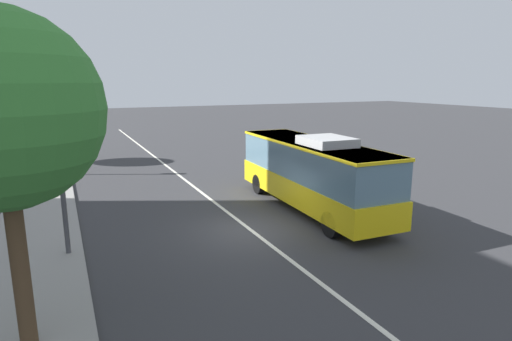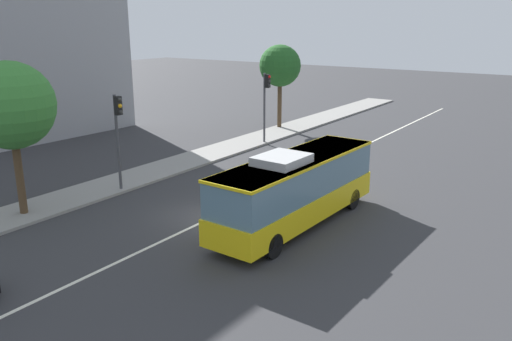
% 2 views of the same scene
% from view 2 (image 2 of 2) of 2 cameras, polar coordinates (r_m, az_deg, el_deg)
% --- Properties ---
extents(ground_plane, '(160.00, 160.00, 0.00)m').
position_cam_2_polar(ground_plane, '(24.51, -4.63, -5.07)').
color(ground_plane, '#333335').
extents(sidewalk_kerb, '(80.00, 3.01, 0.14)m').
position_cam_2_polar(sidewalk_kerb, '(29.63, -16.15, -1.76)').
color(sidewalk_kerb, gray).
rests_on(sidewalk_kerb, ground_plane).
extents(lane_centre_line, '(76.00, 0.16, 0.01)m').
position_cam_2_polar(lane_centre_line, '(24.50, -4.63, -5.06)').
color(lane_centre_line, silver).
rests_on(lane_centre_line, ground_plane).
extents(transit_bus, '(10.08, 2.83, 3.46)m').
position_cam_2_polar(transit_bus, '(22.95, 4.42, -1.75)').
color(transit_bus, yellow).
rests_on(transit_bus, ground_plane).
extents(traffic_light_near_corner, '(0.33, 0.62, 5.20)m').
position_cam_2_polar(traffic_light_near_corner, '(38.22, 1.11, 8.15)').
color(traffic_light_near_corner, '#47474C').
rests_on(traffic_light_near_corner, ground_plane).
extents(traffic_light_mid_block, '(0.34, 0.62, 5.20)m').
position_cam_2_polar(traffic_light_mid_block, '(28.00, -14.86, 4.71)').
color(traffic_light_mid_block, '#47474C').
rests_on(traffic_light_mid_block, ground_plane).
extents(street_tree_kerbside_left, '(3.94, 3.94, 7.18)m').
position_cam_2_polar(street_tree_kerbside_left, '(25.68, -25.31, 6.42)').
color(street_tree_kerbside_left, '#4C3823').
rests_on(street_tree_kerbside_left, ground_plane).
extents(street_tree_kerbside_centre, '(3.44, 3.44, 6.99)m').
position_cam_2_polar(street_tree_kerbside_centre, '(43.89, 2.65, 11.34)').
color(street_tree_kerbside_centre, '#4C3823').
rests_on(street_tree_kerbside_centre, ground_plane).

